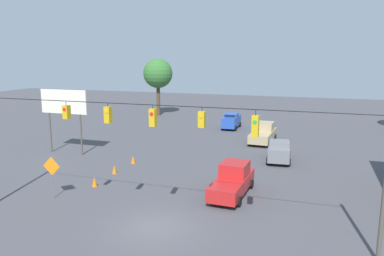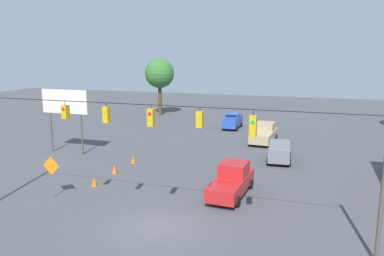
# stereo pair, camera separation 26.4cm
# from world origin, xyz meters

# --- Properties ---
(ground_plane) EXTENTS (140.00, 140.00, 0.00)m
(ground_plane) POSITION_xyz_m (0.00, 0.00, 0.00)
(ground_plane) COLOR #47474C
(overhead_signal_span) EXTENTS (22.51, 0.38, 7.22)m
(overhead_signal_span) POSITION_xyz_m (-0.12, -0.06, 4.86)
(overhead_signal_span) COLOR #4C473D
(overhead_signal_span) RESTS_ON ground_plane
(sedan_blue_withflow_deep) EXTENTS (1.92, 4.31, 1.96)m
(sedan_blue_withflow_deep) POSITION_xyz_m (2.13, -29.15, 1.02)
(sedan_blue_withflow_deep) COLOR #234CB2
(sedan_blue_withflow_deep) RESTS_ON ground_plane
(pickup_truck_red_crossing_near) EXTENTS (2.35, 5.56, 2.12)m
(pickup_truck_red_crossing_near) POSITION_xyz_m (-2.98, -6.28, 0.98)
(pickup_truck_red_crossing_near) COLOR red
(pickup_truck_red_crossing_near) RESTS_ON ground_plane
(pickup_truck_tan_oncoming_deep) EXTENTS (2.54, 5.68, 2.12)m
(pickup_truck_tan_oncoming_deep) POSITION_xyz_m (-2.83, -22.64, 0.98)
(pickup_truck_tan_oncoming_deep) COLOR tan
(pickup_truck_tan_oncoming_deep) RESTS_ON ground_plane
(sedan_grey_oncoming_far) EXTENTS (2.30, 4.37, 1.83)m
(sedan_grey_oncoming_far) POSITION_xyz_m (-5.19, -15.59, 0.96)
(sedan_grey_oncoming_far) COLOR slate
(sedan_grey_oncoming_far) RESTS_ON ground_plane
(traffic_cone_nearest) EXTENTS (0.39, 0.39, 0.70)m
(traffic_cone_nearest) POSITION_xyz_m (6.80, -4.66, 0.35)
(traffic_cone_nearest) COLOR orange
(traffic_cone_nearest) RESTS_ON ground_plane
(traffic_cone_second) EXTENTS (0.39, 0.39, 0.70)m
(traffic_cone_second) POSITION_xyz_m (6.96, -7.77, 0.35)
(traffic_cone_second) COLOR orange
(traffic_cone_second) RESTS_ON ground_plane
(traffic_cone_third) EXTENTS (0.39, 0.39, 0.70)m
(traffic_cone_third) POSITION_xyz_m (6.87, -10.83, 0.35)
(traffic_cone_third) COLOR orange
(traffic_cone_third) RESTS_ON ground_plane
(roadside_billboard) EXTENTS (4.97, 0.16, 6.15)m
(roadside_billboard) POSITION_xyz_m (14.57, -11.94, 4.62)
(roadside_billboard) COLOR #4C473D
(roadside_billboard) RESTS_ON ground_plane
(work_zone_sign) EXTENTS (1.27, 0.06, 2.84)m
(work_zone_sign) POSITION_xyz_m (8.12, -1.84, 1.99)
(work_zone_sign) COLOR slate
(work_zone_sign) RESTS_ON ground_plane
(tree_horizon_left) EXTENTS (4.54, 4.54, 8.83)m
(tree_horizon_left) POSITION_xyz_m (15.37, -36.17, 6.49)
(tree_horizon_left) COLOR #4C3823
(tree_horizon_left) RESTS_ON ground_plane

